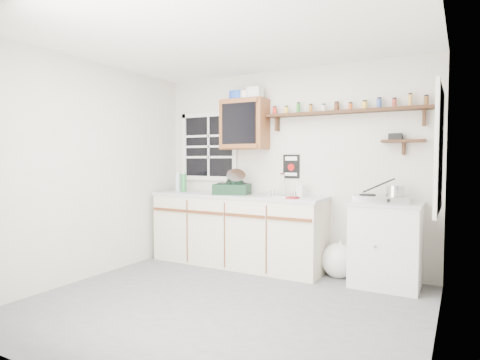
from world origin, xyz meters
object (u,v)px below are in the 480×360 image
main_cabinet (237,230)px  upper_cabinet (244,124)px  right_cabinet (386,244)px  spice_shelf (344,111)px  hotplate (381,199)px  dish_rack (233,186)px

main_cabinet → upper_cabinet: upper_cabinet is taller
right_cabinet → spice_shelf: bearing=160.1°
spice_shelf → hotplate: bearing=-24.1°
main_cabinet → upper_cabinet: (0.03, 0.14, 1.36)m
spice_shelf → hotplate: 1.10m
hotplate → main_cabinet: bearing=173.6°
right_cabinet → spice_shelf: 1.57m
hotplate → dish_rack: bearing=174.3°
dish_rack → hotplate: (1.82, 0.03, -0.08)m
main_cabinet → dish_rack: bearing=-144.8°
main_cabinet → hotplate: size_ratio=3.89×
right_cabinet → upper_cabinet: upper_cabinet is taller
spice_shelf → dish_rack: spice_shelf is taller
upper_cabinet → hotplate: upper_cabinet is taller
hotplate → upper_cabinet: bearing=168.8°
right_cabinet → dish_rack: bearing=-178.4°
right_cabinet → main_cabinet: bearing=-179.2°
right_cabinet → spice_shelf: (-0.52, 0.19, 1.47)m
main_cabinet → dish_rack: size_ratio=4.53×
main_cabinet → upper_cabinet: size_ratio=3.55×
right_cabinet → dish_rack: 1.96m
upper_cabinet → spice_shelf: size_ratio=0.34×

